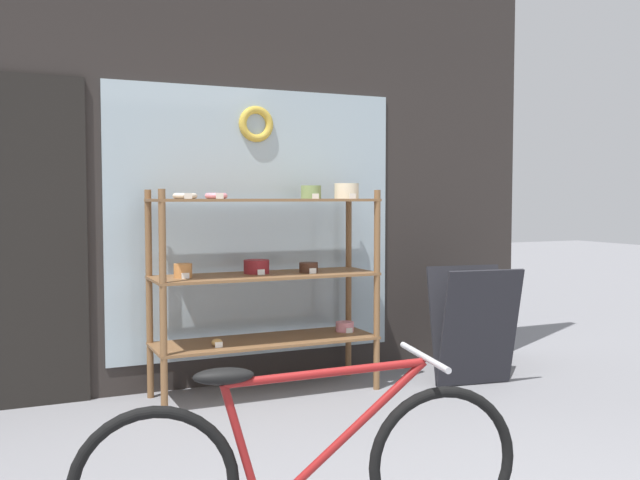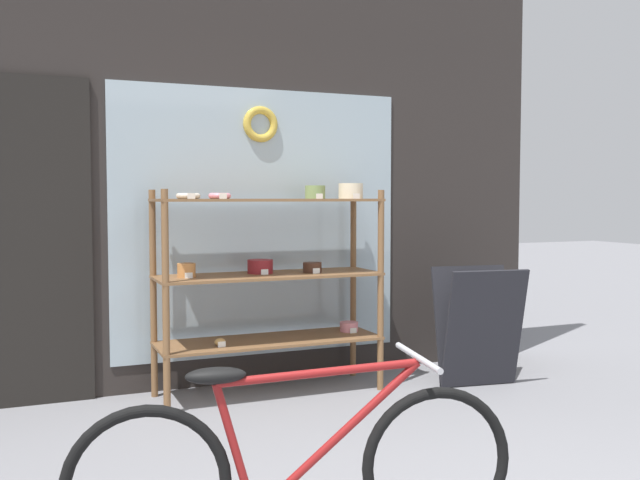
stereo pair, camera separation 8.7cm
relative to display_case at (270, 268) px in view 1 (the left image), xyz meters
name	(u,v)px [view 1 (the left image)]	position (x,y,z in m)	size (l,w,h in m)	color
storefront_facade	(221,118)	(-0.22, 0.37, 1.03)	(4.99, 0.13, 3.90)	#2D2826
display_case	(270,268)	(0.00, 0.00, 0.00)	(1.51, 0.48, 1.43)	brown
bicycle	(303,468)	(-0.66, -2.13, -0.53)	(1.67, 0.49, 0.73)	black
sandwich_board	(474,326)	(1.39, -0.40, -0.43)	(0.62, 0.45, 0.83)	#232328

